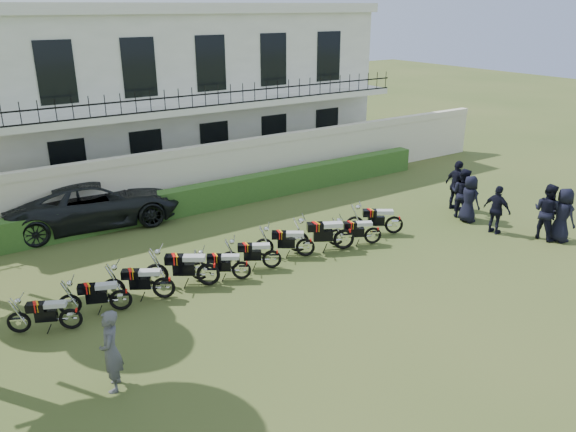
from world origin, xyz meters
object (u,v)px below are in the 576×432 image
motorcycle_3 (208,269)px  officer_4 (463,193)px  motorcycle_4 (241,266)px  motorcycle_9 (394,221)px  motorcycle_1 (120,295)px  motorcycle_7 (344,234)px  officer_5 (457,186)px  officer_1 (547,211)px  officer_2 (497,210)px  motorcycle_0 (70,314)px  officer_0 (563,215)px  motorcycle_6 (305,243)px  officer_3 (469,199)px  inspector (111,351)px  motorcycle_2 (164,283)px  motorcycle_5 (272,255)px  suv (94,202)px  motorcycle_8 (373,231)px

motorcycle_3 → officer_4: (10.14, -0.18, 0.39)m
motorcycle_4 → motorcycle_9: size_ratio=0.90×
motorcycle_1 → motorcycle_7: bearing=-69.0°
motorcycle_7 → officer_5: size_ratio=1.03×
officer_1 → officer_2: (-0.99, 1.19, -0.11)m
motorcycle_0 → officer_0: bearing=-77.1°
motorcycle_9 → officer_0: officer_0 is taller
motorcycle_3 → motorcycle_6: 3.35m
motorcycle_1 → officer_1: bearing=-80.8°
motorcycle_6 → officer_0: size_ratio=0.88×
officer_3 → motorcycle_4: bearing=88.5°
motorcycle_7 → officer_4: officer_4 is taller
inspector → motorcycle_1: bearing=-178.0°
officer_1 → motorcycle_4: bearing=73.8°
motorcycle_0 → officer_5: (14.28, 0.67, 0.52)m
officer_2 → motorcycle_3: bearing=73.3°
motorcycle_0 → motorcycle_7: (8.39, 0.07, 0.10)m
motorcycle_2 → officer_0: size_ratio=0.93×
motorcycle_5 → officer_0: 9.67m
motorcycle_6 → officer_0: officer_0 is taller
motorcycle_3 → motorcycle_1: bearing=122.8°
suv → officer_0: bearing=-123.0°
officer_2 → inspector: bearing=88.7°
motorcycle_5 → motorcycle_6: 1.31m
motorcycle_0 → suv: 7.16m
motorcycle_0 → motorcycle_1: size_ratio=0.94×
motorcycle_7 → officer_0: bearing=-91.7°
motorcycle_1 → motorcycle_2: motorcycle_2 is taller
motorcycle_4 → officer_5: officer_5 is taller
motorcycle_3 → motorcycle_9: 6.92m
officer_1 → officer_5: 3.54m
motorcycle_0 → motorcycle_2: motorcycle_2 is taller
officer_1 → motorcycle_5: bearing=71.1°
motorcycle_5 → officer_0: (9.03, -3.45, 0.46)m
motorcycle_6 → motorcycle_4: bearing=130.4°
motorcycle_2 → motorcycle_6: (4.64, 0.10, -0.01)m
officer_0 → officer_4: bearing=26.2°
motorcycle_4 → motorcycle_7: motorcycle_7 is taller
motorcycle_3 → officer_2: 10.04m
motorcycle_2 → officer_2: 11.31m
motorcycle_3 → officer_3: officer_3 is taller
motorcycle_4 → officer_0: officer_0 is taller
motorcycle_0 → motorcycle_8: (9.47, -0.09, 0.01)m
motorcycle_2 → inspector: bearing=173.2°
inspector → officer_3: (13.51, 2.34, -0.03)m
motorcycle_4 → officer_5: (9.61, 0.63, 0.52)m
motorcycle_7 → motorcycle_5: bearing=113.6°
motorcycle_3 → officer_3: bearing=-60.6°
motorcycle_2 → motorcycle_4: size_ratio=1.12×
motorcycle_0 → officer_3: officer_3 is taller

